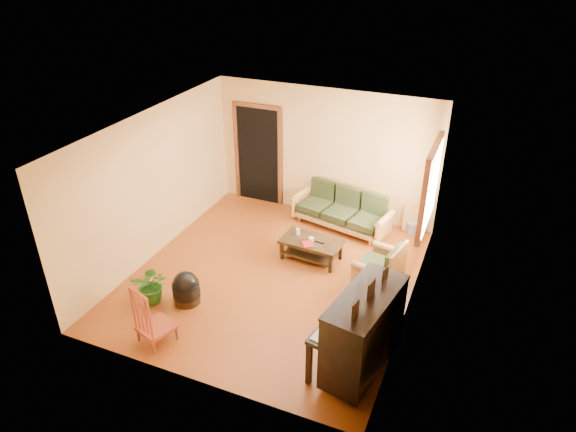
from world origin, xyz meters
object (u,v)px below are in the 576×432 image
at_px(armchair, 379,263).
at_px(potted_plant, 152,285).
at_px(coffee_table, 311,250).
at_px(red_chair, 154,314).
at_px(sofa, 342,208).
at_px(piano, 363,334).
at_px(ceramic_crock, 412,228).
at_px(footstool, 186,291).

distance_m(armchair, potted_plant, 3.63).
relative_size(coffee_table, red_chair, 1.11).
xyz_separation_m(sofa, armchair, (1.12, -1.53, -0.02)).
bearing_deg(potted_plant, red_chair, -50.91).
bearing_deg(sofa, piano, -56.01).
bearing_deg(sofa, coffee_table, -83.84).
bearing_deg(sofa, armchair, -41.35).
height_order(sofa, ceramic_crock, sofa).
bearing_deg(coffee_table, sofa, 83.84).
xyz_separation_m(sofa, coffee_table, (-0.14, -1.29, -0.22)).
bearing_deg(ceramic_crock, red_chair, -122.35).
relative_size(sofa, potted_plant, 3.03).
bearing_deg(armchair, ceramic_crock, 94.87).
bearing_deg(ceramic_crock, armchair, -97.15).
bearing_deg(red_chair, ceramic_crock, 76.41).
relative_size(armchair, ceramic_crock, 3.26).
distance_m(coffee_table, potted_plant, 2.80).
bearing_deg(red_chair, coffee_table, 84.23).
distance_m(piano, red_chair, 2.87).
distance_m(coffee_table, piano, 2.72).
xyz_separation_m(coffee_table, red_chair, (-1.28, -2.80, 0.28)).
bearing_deg(piano, footstool, -175.99).
distance_m(sofa, red_chair, 4.33).
xyz_separation_m(armchair, ceramic_crock, (0.23, 1.80, -0.27)).
height_order(armchair, red_chair, red_chair).
height_order(red_chair, ceramic_crock, red_chair).
relative_size(armchair, red_chair, 0.83).
distance_m(coffee_table, footstool, 2.34).
bearing_deg(armchair, red_chair, -122.72).
distance_m(sofa, piano, 3.78).
distance_m(ceramic_crock, potted_plant, 4.96).
bearing_deg(potted_plant, ceramic_crock, 47.45).
relative_size(sofa, armchair, 2.43).
bearing_deg(potted_plant, armchair, 30.58).
xyz_separation_m(sofa, ceramic_crock, (1.35, 0.28, -0.29)).
height_order(sofa, potted_plant, sofa).
bearing_deg(red_chair, armchair, 64.02).
bearing_deg(red_chair, sofa, 89.65).
bearing_deg(ceramic_crock, sofa, -168.38).
relative_size(coffee_table, armchair, 1.34).
distance_m(coffee_table, ceramic_crock, 2.16).
height_order(coffee_table, red_chair, red_chair).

